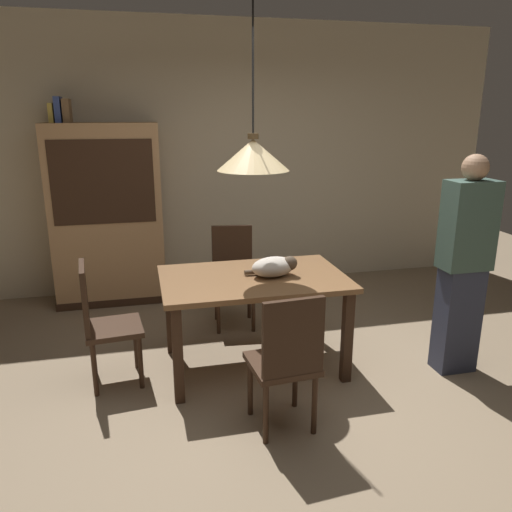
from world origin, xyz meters
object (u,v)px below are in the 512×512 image
object	(u,v)px
chair_left_side	(102,319)
chair_far_back	(233,271)
chair_near_front	(287,358)
hutch_bookcase	(108,219)
book_blue_wide	(59,110)
book_brown_thick	(67,111)
person_standing	(463,266)
dining_table	(253,289)
cat_sleeping	(275,267)
book_yellow_short	(52,113)
pendant_lamp	(253,154)

from	to	relation	value
chair_left_side	chair_far_back	world-z (taller)	same
chair_left_side	chair_near_front	size ratio (longest dim) A/B	1.00
chair_far_back	hutch_bookcase	distance (m)	1.49
book_blue_wide	book_brown_thick	world-z (taller)	book_blue_wide
person_standing	dining_table	bearing A→B (deg)	165.03
cat_sleeping	book_brown_thick	distance (m)	2.64
book_blue_wide	chair_far_back	bearing A→B (deg)	-30.08
chair_near_front	person_standing	bearing A→B (deg)	17.34
hutch_bookcase	book_yellow_short	xyz separation A→B (m)	(-0.43, 0.00, 1.05)
dining_table	chair_left_side	size ratio (longest dim) A/B	1.51
person_standing	hutch_bookcase	bearing A→B (deg)	140.94
hutch_bookcase	book_blue_wide	world-z (taller)	book_blue_wide
chair_left_side	dining_table	bearing A→B (deg)	0.39
chair_far_back	cat_sleeping	size ratio (longest dim) A/B	2.35
person_standing	book_yellow_short	bearing A→B (deg)	145.03
cat_sleeping	book_brown_thick	xyz separation A→B (m)	(-1.58, 1.78, 1.13)
cat_sleeping	chair_far_back	bearing A→B (deg)	99.37
book_blue_wide	dining_table	bearing A→B (deg)	-49.40
dining_table	chair_far_back	xyz separation A→B (m)	(0.01, 0.88, -0.14)
dining_table	book_brown_thick	bearing A→B (deg)	129.15
book_blue_wide	person_standing	distance (m)	3.88
dining_table	book_blue_wide	xyz separation A→B (m)	(-1.50, 1.75, 1.32)
pendant_lamp	book_brown_thick	distance (m)	2.28
chair_near_front	cat_sleeping	xyz separation A→B (m)	(0.15, 0.85, 0.32)
cat_sleeping	person_standing	world-z (taller)	person_standing
chair_left_side	hutch_bookcase	distance (m)	1.80
pendant_lamp	book_blue_wide	bearing A→B (deg)	130.60
book_yellow_short	pendant_lamp	bearing A→B (deg)	-48.20
dining_table	chair_far_back	world-z (taller)	chair_far_back
pendant_lamp	book_blue_wide	xyz separation A→B (m)	(-1.50, 1.75, 0.31)
dining_table	book_blue_wide	distance (m)	2.66
chair_far_back	book_brown_thick	distance (m)	2.22
dining_table	book_yellow_short	xyz separation A→B (m)	(-1.57, 1.75, 1.29)
cat_sleeping	book_brown_thick	world-z (taller)	book_brown_thick
dining_table	hutch_bookcase	world-z (taller)	hutch_bookcase
book_blue_wide	book_brown_thick	xyz separation A→B (m)	(0.07, 0.00, -0.01)
chair_far_back	book_blue_wide	world-z (taller)	book_blue_wide
book_yellow_short	book_blue_wide	size ratio (longest dim) A/B	0.83
chair_near_front	person_standing	world-z (taller)	person_standing
pendant_lamp	hutch_bookcase	size ratio (longest dim) A/B	0.70
book_brown_thick	person_standing	size ratio (longest dim) A/B	0.14
chair_far_back	book_yellow_short	bearing A→B (deg)	150.96
chair_near_front	book_yellow_short	distance (m)	3.38
book_brown_thick	person_standing	distance (m)	3.82
dining_table	book_brown_thick	distance (m)	2.61
chair_near_front	hutch_bookcase	bearing A→B (deg)	113.53
cat_sleeping	pendant_lamp	world-z (taller)	pendant_lamp
chair_left_side	person_standing	xyz separation A→B (m)	(2.65, -0.40, 0.33)
dining_table	hutch_bookcase	distance (m)	2.10
chair_near_front	cat_sleeping	size ratio (longest dim) A/B	2.35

